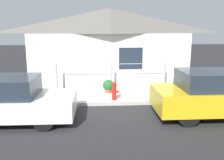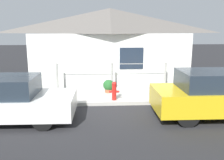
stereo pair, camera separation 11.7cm
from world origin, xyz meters
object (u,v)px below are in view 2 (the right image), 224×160
car_left (2,100)px  potted_plant_by_fence (26,82)px  car_right (220,94)px  fire_hydrant (114,90)px  potted_plant_near_hydrant (108,86)px

car_left → potted_plant_by_fence: size_ratio=6.03×
car_left → car_right: 6.76m
fire_hydrant → potted_plant_near_hydrant: size_ratio=1.32×
car_right → potted_plant_by_fence: bearing=156.7°
fire_hydrant → potted_plant_near_hydrant: 1.12m
car_right → potted_plant_near_hydrant: (-3.42, 2.71, -0.33)m
car_left → fire_hydrant: car_left is taller
car_right → potted_plant_near_hydrant: bearing=142.0°
car_left → potted_plant_by_fence: bearing=93.5°
car_left → car_right: size_ratio=1.00×
car_left → potted_plant_near_hydrant: (3.34, 2.71, -0.27)m
fire_hydrant → potted_plant_near_hydrant: bearing=98.6°
potted_plant_near_hydrant → potted_plant_by_fence: potted_plant_by_fence is taller
car_right → potted_plant_by_fence: 7.54m
potted_plant_near_hydrant → potted_plant_by_fence: 3.49m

